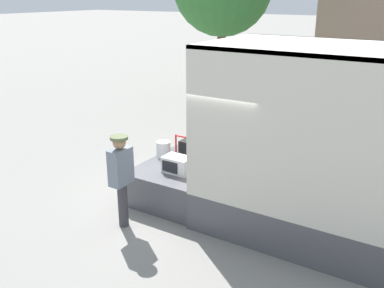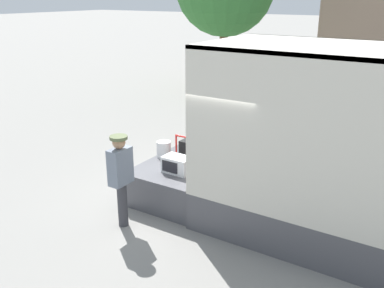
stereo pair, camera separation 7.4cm
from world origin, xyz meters
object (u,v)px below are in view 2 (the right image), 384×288
object	(u,v)px
portable_generator	(193,149)
orange_bucket	(164,149)
microwave	(177,165)
worker_person	(121,172)

from	to	relation	value
portable_generator	orange_bucket	xyz separation A→B (m)	(-0.56, -0.30, -0.03)
microwave	portable_generator	distance (m)	0.85
orange_bucket	worker_person	bearing A→B (deg)	-78.97
worker_person	microwave	bearing A→B (deg)	72.93
microwave	orange_bucket	world-z (taller)	orange_bucket
portable_generator	orange_bucket	distance (m)	0.63
orange_bucket	microwave	bearing A→B (deg)	-36.41
portable_generator	orange_bucket	world-z (taller)	portable_generator
microwave	orange_bucket	size ratio (longest dim) A/B	1.58
microwave	portable_generator	world-z (taller)	portable_generator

